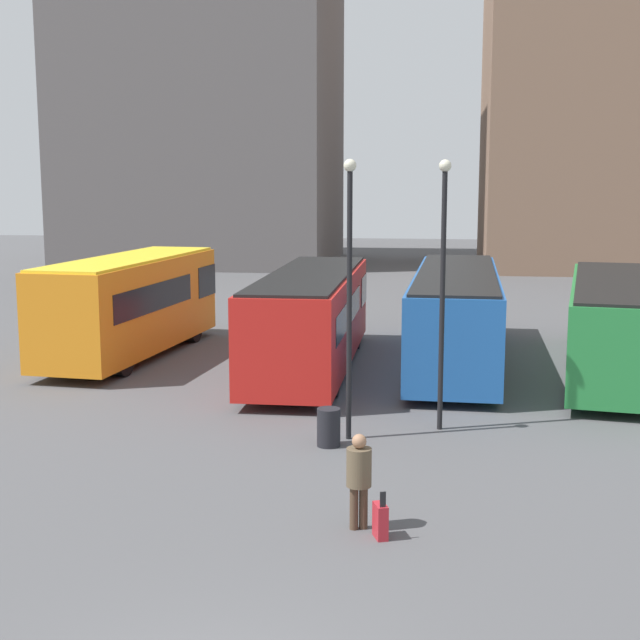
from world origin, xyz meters
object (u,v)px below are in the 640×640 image
object	(u,v)px
trash_bin	(329,427)
lamp_post_1	(443,275)
bus_2	(456,312)
bus_3	(614,322)
traveler	(359,473)
bus_1	(311,316)
suitcase	(380,521)
bus_0	(132,303)
lamp_post_0	(349,279)

from	to	relation	value
trash_bin	lamp_post_1	bearing A→B (deg)	34.78
bus_2	bus_3	xyz separation A→B (m)	(4.71, -1.05, -0.05)
lamp_post_1	traveler	bearing A→B (deg)	-101.95
bus_1	bus_3	size ratio (longest dim) A/B	0.95
bus_3	suitcase	size ratio (longest dim) A/B	14.15
bus_1	suitcase	world-z (taller)	bus_1
bus_0	lamp_post_0	bearing A→B (deg)	-131.49
traveler	lamp_post_1	xyz separation A→B (m)	(1.33, 6.30, 2.67)
bus_2	trash_bin	bearing A→B (deg)	164.91
bus_3	trash_bin	distance (m)	11.55
bus_2	lamp_post_0	world-z (taller)	lamp_post_0
bus_0	trash_bin	world-z (taller)	bus_0
suitcase	lamp_post_0	distance (m)	6.59
bus_0	suitcase	world-z (taller)	bus_0
bus_0	bus_1	bearing A→B (deg)	-95.77
bus_0	traveler	xyz separation A→B (m)	(8.86, -13.86, -0.81)
bus_1	lamp_post_0	bearing A→B (deg)	-165.86
bus_3	lamp_post_0	distance (m)	10.98
bus_0	lamp_post_0	world-z (taller)	lamp_post_0
bus_2	lamp_post_0	size ratio (longest dim) A/B	2.00
bus_2	suitcase	xyz separation A→B (m)	(-1.40, -14.62, -1.32)
bus_0	traveler	size ratio (longest dim) A/B	5.84
bus_0	suitcase	xyz separation A→B (m)	(9.25, -14.20, -1.49)
lamp_post_1	bus_2	bearing A→B (deg)	86.71
bus_0	suitcase	distance (m)	17.01
bus_1	trash_bin	distance (m)	8.29
bus_2	bus_1	bearing A→B (deg)	111.56
lamp_post_0	trash_bin	size ratio (longest dim) A/B	7.38
bus_0	trash_bin	distance (m)	12.15
bus_0	bus_3	bearing A→B (deg)	-87.14
bus_0	lamp_post_1	distance (m)	12.82
traveler	lamp_post_1	bearing A→B (deg)	-31.98
suitcase	bus_3	bearing A→B (deg)	-44.28
traveler	lamp_post_0	world-z (taller)	lamp_post_0
bus_0	bus_2	size ratio (longest dim) A/B	0.77
bus_0	bus_2	xyz separation A→B (m)	(10.65, 0.43, -0.17)
bus_2	lamp_post_1	world-z (taller)	lamp_post_1
suitcase	trash_bin	size ratio (longest dim) A/B	0.99
bus_0	suitcase	bearing A→B (deg)	-141.76
suitcase	bus_2	bearing A→B (deg)	-25.51
bus_1	trash_bin	bearing A→B (deg)	-169.52
bus_3	suitcase	bearing A→B (deg)	164.55
bus_1	trash_bin	world-z (taller)	bus_1
bus_2	traveler	distance (m)	14.41
bus_0	traveler	distance (m)	16.47
bus_3	lamp_post_1	distance (m)	8.90
bus_3	suitcase	distance (m)	14.95
bus_0	trash_bin	bearing A→B (deg)	-134.81
traveler	trash_bin	xyz separation A→B (m)	(-1.09, 4.61, -0.56)
bus_3	lamp_post_0	world-z (taller)	lamp_post_0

